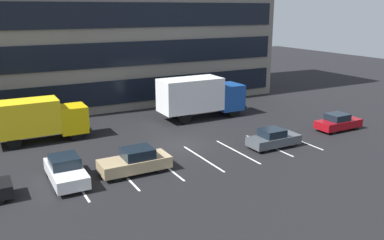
% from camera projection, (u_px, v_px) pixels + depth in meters
% --- Properties ---
extents(ground_plane, '(120.00, 120.00, 0.00)m').
position_uv_depth(ground_plane, '(180.00, 144.00, 29.99)').
color(ground_plane, black).
extents(lot_markings, '(16.94, 5.40, 0.01)m').
position_uv_depth(lot_markings, '(203.00, 158.00, 27.17)').
color(lot_markings, silver).
rests_on(lot_markings, ground_plane).
extents(box_truck_blue, '(8.14, 2.70, 3.77)m').
position_uv_depth(box_truck_blue, '(200.00, 96.00, 36.61)').
color(box_truck_blue, '#194799').
rests_on(box_truck_blue, ground_plane).
extents(box_truck_yellow_all, '(7.05, 2.33, 3.27)m').
position_uv_depth(box_truck_yellow_all, '(37.00, 118.00, 30.09)').
color(box_truck_yellow_all, yellow).
rests_on(box_truck_yellow_all, ground_plane).
extents(sedan_charcoal, '(3.91, 1.64, 1.40)m').
position_uv_depth(sedan_charcoal, '(273.00, 139.00, 29.18)').
color(sedan_charcoal, '#474C51').
rests_on(sedan_charcoal, ground_plane).
extents(sedan_tan, '(4.33, 1.81, 1.55)m').
position_uv_depth(sedan_tan, '(135.00, 161.00, 24.66)').
color(sedan_tan, tan).
rests_on(sedan_tan, ground_plane).
extents(sedan_maroon, '(3.94, 1.65, 1.41)m').
position_uv_depth(sedan_maroon, '(338.00, 122.00, 33.36)').
color(sedan_maroon, maroon).
rests_on(sedan_maroon, ground_plane).
extents(sedan_white, '(1.80, 4.30, 1.54)m').
position_uv_depth(sedan_white, '(66.00, 170.00, 23.29)').
color(sedan_white, white).
rests_on(sedan_white, ground_plane).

